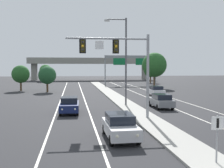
{
  "coord_description": "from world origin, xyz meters",
  "views": [
    {
      "loc": [
        -6.29,
        -8.21,
        4.57
      ],
      "look_at": [
        -3.2,
        13.73,
        3.2
      ],
      "focal_mm": 44.62,
      "sensor_mm": 36.0,
      "label": 1
    }
  ],
  "objects_px": {
    "tree_far_right_a": "(154,65)",
    "median_sign_post": "(217,132)",
    "overhead_signal_mast": "(122,58)",
    "tree_far_left_b": "(47,75)",
    "tree_far_left_c": "(45,71)",
    "car_oncoming_navy": "(69,105)",
    "car_receding_white": "(156,91)",
    "street_lamp_median": "(124,56)",
    "tree_far_right_b": "(150,71)",
    "car_receding_grey": "(161,101)",
    "tree_far_left_a": "(21,74)",
    "car_oncoming_silver": "(120,126)",
    "highway_sign_gantry": "(131,61)"
  },
  "relations": [
    {
      "from": "highway_sign_gantry",
      "to": "car_receding_grey",
      "type": "bearing_deg",
      "value": -96.97
    },
    {
      "from": "overhead_signal_mast",
      "to": "car_oncoming_navy",
      "type": "bearing_deg",
      "value": 137.36
    },
    {
      "from": "highway_sign_gantry",
      "to": "tree_far_left_b",
      "type": "relative_size",
      "value": 2.84
    },
    {
      "from": "highway_sign_gantry",
      "to": "tree_far_left_c",
      "type": "distance_m",
      "value": 29.2
    },
    {
      "from": "car_receding_white",
      "to": "tree_far_right_a",
      "type": "xyz_separation_m",
      "value": [
        4.43,
        15.75,
        4.17
      ]
    },
    {
      "from": "tree_far_left_c",
      "to": "street_lamp_median",
      "type": "bearing_deg",
      "value": -75.72
    },
    {
      "from": "car_oncoming_silver",
      "to": "highway_sign_gantry",
      "type": "bearing_deg",
      "value": 77.43
    },
    {
      "from": "median_sign_post",
      "to": "tree_far_left_a",
      "type": "bearing_deg",
      "value": 110.86
    },
    {
      "from": "overhead_signal_mast",
      "to": "median_sign_post",
      "type": "xyz_separation_m",
      "value": [
        2.36,
        -11.67,
        -3.74
      ]
    },
    {
      "from": "overhead_signal_mast",
      "to": "tree_far_left_b",
      "type": "xyz_separation_m",
      "value": [
        -8.78,
        27.98,
        -2.28
      ]
    },
    {
      "from": "overhead_signal_mast",
      "to": "car_receding_white",
      "type": "bearing_deg",
      "value": 65.0
    },
    {
      "from": "car_oncoming_silver",
      "to": "car_receding_white",
      "type": "height_order",
      "value": "same"
    },
    {
      "from": "car_receding_grey",
      "to": "tree_far_right_a",
      "type": "bearing_deg",
      "value": 74.83
    },
    {
      "from": "tree_far_right_b",
      "to": "car_oncoming_silver",
      "type": "bearing_deg",
      "value": -107.64
    },
    {
      "from": "tree_far_left_a",
      "to": "overhead_signal_mast",
      "type": "bearing_deg",
      "value": -65.87
    },
    {
      "from": "median_sign_post",
      "to": "tree_far_left_c",
      "type": "distance_m",
      "value": 76.79
    },
    {
      "from": "tree_far_right_b",
      "to": "tree_far_left_b",
      "type": "height_order",
      "value": "tree_far_right_b"
    },
    {
      "from": "street_lamp_median",
      "to": "car_receding_grey",
      "type": "xyz_separation_m",
      "value": [
        3.82,
        -1.94,
        -4.97
      ]
    },
    {
      "from": "car_receding_grey",
      "to": "car_receding_white",
      "type": "height_order",
      "value": "same"
    },
    {
      "from": "car_receding_white",
      "to": "tree_far_left_b",
      "type": "bearing_deg",
      "value": 152.37
    },
    {
      "from": "median_sign_post",
      "to": "tree_far_left_b",
      "type": "relative_size",
      "value": 0.47
    },
    {
      "from": "car_receding_grey",
      "to": "tree_far_left_a",
      "type": "relative_size",
      "value": 0.92
    },
    {
      "from": "street_lamp_median",
      "to": "highway_sign_gantry",
      "type": "height_order",
      "value": "street_lamp_median"
    },
    {
      "from": "street_lamp_median",
      "to": "tree_far_right_b",
      "type": "xyz_separation_m",
      "value": [
        15.97,
        45.02,
        -2.29
      ]
    },
    {
      "from": "car_oncoming_silver",
      "to": "tree_far_left_b",
      "type": "distance_m",
      "value": 35.09
    },
    {
      "from": "street_lamp_median",
      "to": "tree_far_left_c",
      "type": "height_order",
      "value": "street_lamp_median"
    },
    {
      "from": "street_lamp_median",
      "to": "car_receding_grey",
      "type": "distance_m",
      "value": 6.57
    },
    {
      "from": "tree_far_left_b",
      "to": "car_receding_grey",
      "type": "bearing_deg",
      "value": -56.83
    },
    {
      "from": "car_receding_grey",
      "to": "tree_far_right_b",
      "type": "bearing_deg",
      "value": 75.51
    },
    {
      "from": "tree_far_left_a",
      "to": "tree_far_left_b",
      "type": "distance_m",
      "value": 6.19
    },
    {
      "from": "median_sign_post",
      "to": "tree_far_right_a",
      "type": "relative_size",
      "value": 0.29
    },
    {
      "from": "highway_sign_gantry",
      "to": "tree_far_right_a",
      "type": "relative_size",
      "value": 1.74
    },
    {
      "from": "tree_far_right_a",
      "to": "median_sign_post",
      "type": "bearing_deg",
      "value": -103.19
    },
    {
      "from": "tree_far_right_b",
      "to": "tree_far_left_c",
      "type": "distance_m",
      "value": 31.9
    },
    {
      "from": "overhead_signal_mast",
      "to": "highway_sign_gantry",
      "type": "relative_size",
      "value": 0.54
    },
    {
      "from": "tree_far_right_b",
      "to": "tree_far_left_a",
      "type": "bearing_deg",
      "value": -145.42
    },
    {
      "from": "car_receding_white",
      "to": "tree_far_left_c",
      "type": "xyz_separation_m",
      "value": [
        -21.24,
        44.86,
        2.61
      ]
    },
    {
      "from": "car_receding_grey",
      "to": "car_receding_white",
      "type": "xyz_separation_m",
      "value": [
        3.27,
        12.65,
        0.0
      ]
    },
    {
      "from": "tree_far_right_b",
      "to": "tree_far_left_c",
      "type": "xyz_separation_m",
      "value": [
        -30.11,
        10.54,
        -0.07
      ]
    },
    {
      "from": "car_receding_white",
      "to": "tree_far_right_b",
      "type": "xyz_separation_m",
      "value": [
        8.87,
        34.31,
        2.68
      ]
    },
    {
      "from": "car_receding_white",
      "to": "highway_sign_gantry",
      "type": "xyz_separation_m",
      "value": [
        1.55,
        26.81,
        5.34
      ]
    },
    {
      "from": "overhead_signal_mast",
      "to": "car_oncoming_silver",
      "type": "bearing_deg",
      "value": -101.24
    },
    {
      "from": "overhead_signal_mast",
      "to": "car_receding_grey",
      "type": "distance_m",
      "value": 9.39
    },
    {
      "from": "tree_far_right_b",
      "to": "tree_far_left_b",
      "type": "bearing_deg",
      "value": -136.43
    },
    {
      "from": "median_sign_post",
      "to": "car_oncoming_navy",
      "type": "distance_m",
      "value": 17.31
    },
    {
      "from": "car_oncoming_silver",
      "to": "street_lamp_median",
      "type": "bearing_deg",
      "value": 78.53
    },
    {
      "from": "tree_far_left_b",
      "to": "tree_far_right_a",
      "type": "bearing_deg",
      "value": 16.63
    },
    {
      "from": "car_oncoming_navy",
      "to": "car_receding_white",
      "type": "xyz_separation_m",
      "value": [
        13.3,
        14.61,
        0.0
      ]
    },
    {
      "from": "tree_far_left_a",
      "to": "tree_far_left_b",
      "type": "relative_size",
      "value": 1.04
    },
    {
      "from": "tree_far_left_c",
      "to": "car_oncoming_navy",
      "type": "bearing_deg",
      "value": -82.4
    }
  ]
}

